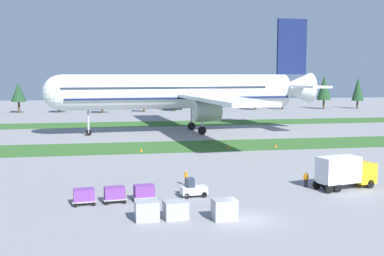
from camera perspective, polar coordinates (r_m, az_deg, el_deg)
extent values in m
plane|color=gray|center=(42.68, 6.69, -10.60)|extent=(400.00, 400.00, 0.00)
cube|color=#336028|center=(83.70, -1.74, -2.18)|extent=(320.00, 13.49, 0.01)
cube|color=#336028|center=(122.12, -4.37, 0.49)|extent=(320.00, 13.49, 0.01)
cylinder|color=white|center=(102.59, -1.57, 4.30)|extent=(48.51, 11.23, 7.15)
sphere|color=white|center=(99.84, -15.15, 4.03)|extent=(7.01, 7.01, 7.01)
cone|color=white|center=(111.64, 11.77, 4.61)|extent=(8.76, 7.47, 6.79)
cube|color=#141E4C|center=(102.64, -1.57, 3.61)|extent=(47.35, 11.27, 0.36)
cube|color=#283342|center=(101.93, -3.18, 4.79)|extent=(42.67, 10.80, 0.44)
cube|color=white|center=(84.47, 3.46, 3.37)|extent=(10.35, 32.77, 0.64)
cylinder|color=#A3A3A8|center=(88.88, 1.77, 2.01)|extent=(5.01, 4.32, 3.93)
cube|color=white|center=(122.46, -2.36, 4.30)|extent=(10.35, 32.77, 0.64)
cylinder|color=#A3A3A8|center=(117.60, -2.39, 3.06)|extent=(5.01, 4.32, 3.93)
cube|color=white|center=(104.25, 13.46, 4.76)|extent=(5.25, 12.05, 0.45)
cube|color=white|center=(118.59, 9.78, 5.01)|extent=(5.25, 12.05, 0.45)
cube|color=#141E4C|center=(111.49, 11.60, 9.30)|extent=(6.90, 1.36, 12.16)
cylinder|color=#A3A3A8|center=(100.23, -12.06, 1.47)|extent=(0.44, 0.44, 7.09)
cylinder|color=black|center=(100.58, -12.01, -0.54)|extent=(1.23, 0.52, 1.20)
cylinder|color=#A3A3A8|center=(99.70, 1.21, 1.66)|extent=(0.44, 0.44, 6.84)
cylinder|color=black|center=(100.04, 1.20, -0.29)|extent=(1.74, 0.74, 1.70)
cylinder|color=#A3A3A8|center=(107.95, -0.05, 2.02)|extent=(0.44, 0.44, 6.84)
cylinder|color=black|center=(108.26, -0.05, 0.21)|extent=(1.74, 0.74, 1.70)
cube|color=silver|center=(49.69, 0.22, -7.30)|extent=(2.72, 1.57, 0.77)
cube|color=#283342|center=(49.39, -0.22, -6.39)|extent=(0.81, 1.16, 0.90)
cylinder|color=black|center=(50.55, 1.04, -7.51)|extent=(0.62, 0.26, 0.60)
cylinder|color=black|center=(49.53, 1.42, -7.80)|extent=(0.62, 0.26, 0.60)
cylinder|color=black|center=(50.06, -0.97, -7.65)|extent=(0.62, 0.26, 0.60)
cylinder|color=black|center=(49.03, -0.63, -7.95)|extent=(0.62, 0.26, 0.60)
cube|color=#A3A3A8|center=(48.61, -5.62, -7.98)|extent=(2.35, 1.73, 0.10)
cube|color=#70388E|center=(48.47, -5.63, -7.30)|extent=(2.07, 1.52, 1.10)
cylinder|color=black|center=(49.47, -4.80, -7.96)|extent=(0.41, 0.16, 0.40)
cylinder|color=black|center=(48.16, -4.48, -8.35)|extent=(0.41, 0.16, 0.40)
cylinder|color=black|center=(49.18, -6.73, -8.07)|extent=(0.41, 0.16, 0.40)
cylinder|color=black|center=(47.86, -6.46, -8.47)|extent=(0.41, 0.16, 0.40)
cube|color=#A3A3A8|center=(48.19, -9.04, -8.16)|extent=(2.35, 1.73, 0.10)
cube|color=#70388E|center=(48.04, -9.06, -7.47)|extent=(2.07, 1.52, 1.10)
cylinder|color=black|center=(49.01, -8.16, -8.14)|extent=(0.41, 0.16, 0.40)
cylinder|color=black|center=(47.68, -7.93, -8.55)|extent=(0.41, 0.16, 0.40)
cylinder|color=black|center=(48.81, -10.13, -8.23)|extent=(0.41, 0.16, 0.40)
cylinder|color=black|center=(47.49, -9.95, -8.65)|extent=(0.41, 0.16, 0.40)
cube|color=#A3A3A8|center=(47.94, -12.52, -8.31)|extent=(2.35, 1.73, 0.10)
cube|color=#70388E|center=(47.79, -12.54, -7.61)|extent=(2.07, 1.52, 1.10)
cylinder|color=black|center=(48.71, -11.58, -8.30)|extent=(0.41, 0.16, 0.40)
cylinder|color=black|center=(47.38, -11.44, -8.71)|extent=(0.41, 0.16, 0.40)
cylinder|color=black|center=(48.62, -13.56, -8.37)|extent=(0.41, 0.16, 0.40)
cylinder|color=black|center=(47.28, -13.48, -8.79)|extent=(0.41, 0.16, 0.40)
cube|color=yellow|center=(57.18, 19.30, -4.93)|extent=(2.69, 2.76, 2.20)
cube|color=#283342|center=(57.82, 20.08, -4.39)|extent=(0.58, 2.03, 0.97)
cube|color=silver|center=(54.85, 16.76, -4.67)|extent=(4.92, 3.32, 2.80)
cylinder|color=black|center=(58.26, 18.74, -5.81)|extent=(1.00, 0.52, 0.96)
cylinder|color=black|center=(56.84, 20.11, -6.16)|extent=(1.00, 0.52, 0.96)
cylinder|color=black|center=(55.37, 15.32, -6.32)|extent=(1.00, 0.52, 0.96)
cylinder|color=black|center=(53.88, 16.67, -6.71)|extent=(1.00, 0.52, 0.96)
cylinder|color=black|center=(54.68, 14.40, -6.45)|extent=(1.00, 0.52, 0.96)
cylinder|color=black|center=(53.17, 15.74, -6.86)|extent=(1.00, 0.52, 0.96)
cylinder|color=black|center=(55.40, 13.06, -6.31)|extent=(0.18, 0.18, 0.85)
cylinder|color=black|center=(55.40, 13.29, -6.32)|extent=(0.18, 0.18, 0.85)
cylinder|color=orange|center=(55.25, 13.20, -5.57)|extent=(0.36, 0.36, 0.62)
sphere|color=tan|center=(55.15, 13.21, -5.10)|extent=(0.24, 0.24, 0.24)
cylinder|color=orange|center=(55.25, 12.96, -5.59)|extent=(0.10, 0.10, 0.58)
cylinder|color=orange|center=(55.25, 13.44, -5.61)|extent=(0.10, 0.10, 0.58)
cylinder|color=black|center=(54.63, -0.66, -6.32)|extent=(0.18, 0.18, 0.85)
cylinder|color=black|center=(54.82, -0.76, -6.28)|extent=(0.18, 0.18, 0.85)
cylinder|color=orange|center=(54.57, -0.71, -5.55)|extent=(0.36, 0.36, 0.62)
sphere|color=tan|center=(54.48, -0.71, -5.08)|extent=(0.24, 0.24, 0.24)
cylinder|color=orange|center=(54.38, -0.60, -5.62)|extent=(0.10, 0.10, 0.58)
cylinder|color=orange|center=(54.77, -0.82, -5.54)|extent=(0.10, 0.10, 0.58)
cube|color=#A3A3A8|center=(42.12, -5.31, -9.61)|extent=(2.08, 1.70, 1.69)
cube|color=#A3A3A8|center=(42.46, -1.92, -9.56)|extent=(2.16, 1.80, 1.54)
cube|color=#A3A3A8|center=(42.25, 3.81, -9.49)|extent=(2.09, 1.71, 1.77)
cone|color=orange|center=(83.93, 9.78, -2.02)|extent=(0.44, 0.44, 0.67)
cone|color=orange|center=(81.78, 4.28, -2.20)|extent=(0.44, 0.44, 0.57)
cone|color=orange|center=(78.76, -5.98, -2.55)|extent=(0.44, 0.44, 0.57)
cylinder|color=#4C3823|center=(165.36, -19.60, 2.30)|extent=(0.70, 0.70, 3.62)
cone|color=#1E4223|center=(165.12, -19.66, 3.95)|extent=(4.81, 4.81, 5.93)
cylinder|color=#4C3823|center=(163.85, -15.29, 2.22)|extent=(0.70, 0.70, 2.53)
cone|color=#1E4223|center=(163.63, -15.33, 3.60)|extent=(5.90, 5.90, 5.41)
cylinder|color=#4C3823|center=(158.83, -10.46, 2.27)|extent=(0.70, 0.70, 2.86)
cone|color=#1E4223|center=(158.59, -10.49, 3.79)|extent=(5.87, 5.87, 5.57)
cylinder|color=#4C3823|center=(160.56, -5.63, 2.56)|extent=(0.70, 0.70, 3.79)
cone|color=#1E4223|center=(160.33, -5.65, 4.19)|extent=(4.70, 4.70, 5.40)
cylinder|color=#4C3823|center=(162.92, -2.01, 2.59)|extent=(0.70, 0.70, 3.50)
cone|color=#1E4223|center=(162.65, -2.02, 4.62)|extent=(4.27, 4.27, 8.08)
cylinder|color=#4C3823|center=(164.11, 3.25, 2.53)|extent=(0.70, 0.70, 3.08)
cone|color=#1E4223|center=(163.84, 3.26, 4.49)|extent=(5.18, 5.18, 8.11)
cylinder|color=#4C3823|center=(171.52, 7.43, 2.65)|extent=(0.70, 0.70, 3.07)
cone|color=#1E4223|center=(171.30, 7.45, 4.14)|extent=(6.09, 6.09, 5.84)
cylinder|color=#4C3823|center=(175.11, 10.57, 2.63)|extent=(0.70, 0.70, 2.80)
cone|color=#1E4223|center=(174.86, 10.60, 4.35)|extent=(4.25, 4.25, 7.71)
cylinder|color=#4C3823|center=(180.39, 15.16, 2.68)|extent=(0.70, 0.70, 3.19)
cone|color=#1E4223|center=(180.13, 15.22, 4.60)|extent=(5.05, 5.05, 8.89)
cylinder|color=#4C3823|center=(185.92, 18.79, 2.62)|extent=(0.70, 0.70, 2.86)
cone|color=#1E4223|center=(185.67, 18.85, 4.36)|extent=(4.25, 4.25, 8.45)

